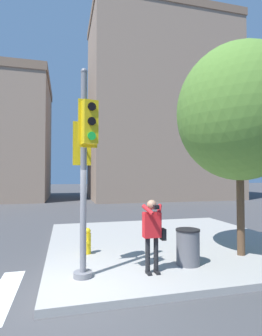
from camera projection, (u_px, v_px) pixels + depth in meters
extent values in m
plane|color=#424244|center=(65.00, 302.00, 4.90)|extent=(160.00, 160.00, 0.00)
cube|color=#9E9B96|center=(168.00, 242.00, 9.16)|extent=(8.00, 8.00, 0.16)
cube|color=silver|center=(4.00, 294.00, 5.24)|extent=(0.48, 2.52, 0.01)
cylinder|color=slate|center=(83.00, 274.00, 5.72)|extent=(0.41, 0.41, 0.12)
cylinder|color=slate|center=(84.00, 171.00, 5.79)|extent=(0.14, 0.14, 4.39)
sphere|color=slate|center=(84.00, 72.00, 5.86)|extent=(0.15, 0.15, 0.15)
cylinder|color=slate|center=(83.00, 143.00, 5.99)|extent=(0.06, 0.24, 0.05)
cube|color=yellow|center=(81.00, 144.00, 6.22)|extent=(0.31, 0.26, 0.90)
cube|color=yellow|center=(82.00, 143.00, 6.09)|extent=(0.42, 0.05, 1.02)
cylinder|color=black|center=(81.00, 132.00, 6.36)|extent=(0.17, 0.04, 0.17)
cylinder|color=black|center=(81.00, 145.00, 6.35)|extent=(0.17, 0.04, 0.17)
cylinder|color=green|center=(81.00, 157.00, 6.34)|extent=(0.17, 0.04, 0.17)
cylinder|color=slate|center=(86.00, 124.00, 5.65)|extent=(0.10, 0.24, 0.05)
cube|color=yellow|center=(90.00, 122.00, 5.44)|extent=(0.35, 0.30, 0.90)
cube|color=yellow|center=(88.00, 124.00, 5.56)|extent=(0.42, 0.11, 1.02)
cylinder|color=black|center=(92.00, 107.00, 5.33)|extent=(0.17, 0.07, 0.17)
cylinder|color=black|center=(92.00, 121.00, 5.32)|extent=(0.17, 0.07, 0.17)
cylinder|color=green|center=(92.00, 136.00, 5.31)|extent=(0.17, 0.07, 0.17)
cube|color=black|center=(149.00, 273.00, 5.90)|extent=(0.09, 0.24, 0.05)
cube|color=black|center=(157.00, 272.00, 5.95)|extent=(0.09, 0.24, 0.05)
cylinder|color=black|center=(148.00, 255.00, 5.97)|extent=(0.11, 0.11, 0.81)
cylinder|color=black|center=(156.00, 255.00, 6.02)|extent=(0.11, 0.11, 0.81)
cube|color=red|center=(152.00, 225.00, 6.02)|extent=(0.40, 0.22, 0.57)
sphere|color=tan|center=(152.00, 205.00, 6.03)|extent=(0.22, 0.22, 0.22)
cube|color=black|center=(156.00, 207.00, 5.73)|extent=(0.12, 0.10, 0.09)
cylinder|color=black|center=(157.00, 208.00, 5.66)|extent=(0.06, 0.08, 0.06)
cylinder|color=red|center=(148.00, 210.00, 5.86)|extent=(0.23, 0.35, 0.23)
cylinder|color=red|center=(159.00, 209.00, 5.93)|extent=(0.23, 0.35, 0.23)
cube|color=black|center=(163.00, 234.00, 6.10)|extent=(0.10, 0.20, 0.26)
cylinder|color=brown|center=(240.00, 205.00, 7.39)|extent=(0.21, 0.21, 2.80)
ellipsoid|color=#568433|center=(239.00, 112.00, 7.48)|extent=(3.54, 3.54, 3.89)
cylinder|color=yellow|center=(87.00, 244.00, 7.46)|extent=(0.21, 0.21, 0.58)
sphere|color=yellow|center=(87.00, 231.00, 7.47)|extent=(0.19, 0.19, 0.19)
cylinder|color=yellow|center=(88.00, 242.00, 7.33)|extent=(0.09, 0.06, 0.09)
cylinder|color=#5B5B60|center=(188.00, 248.00, 6.54)|extent=(0.58, 0.58, 0.84)
cylinder|color=black|center=(188.00, 230.00, 6.56)|extent=(0.61, 0.61, 0.04)
cube|color=gray|center=(161.00, 113.00, 28.84)|extent=(15.27, 8.87, 18.85)
cube|color=#7A604C|center=(161.00, 25.00, 29.17)|extent=(15.47, 9.07, 0.80)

